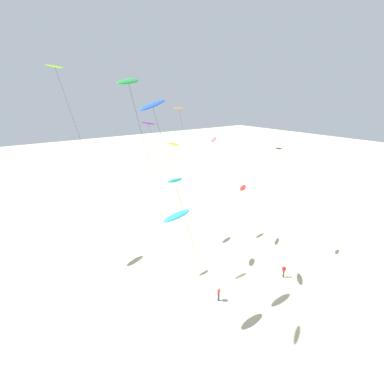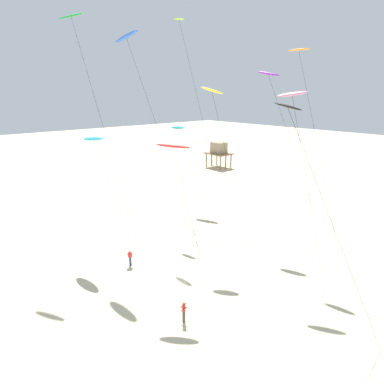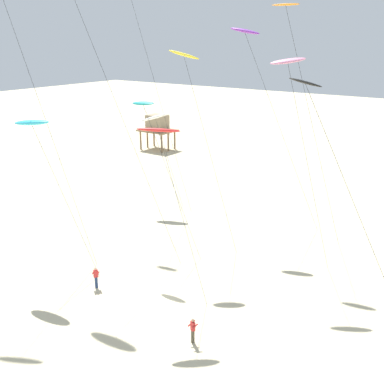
{
  "view_description": "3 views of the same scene",
  "coord_description": "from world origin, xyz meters",
  "px_view_note": "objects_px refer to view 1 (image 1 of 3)",
  "views": [
    {
      "loc": [
        -25.99,
        -24.36,
        23.15
      ],
      "look_at": [
        -3.66,
        5.4,
        11.17
      ],
      "focal_mm": 30.13,
      "sensor_mm": 36.0,
      "label": 1
    },
    {
      "loc": [
        21.23,
        -15.93,
        16.33
      ],
      "look_at": [
        -4.51,
        6.66,
        6.09
      ],
      "focal_mm": 31.15,
      "sensor_mm": 36.0,
      "label": 2
    },
    {
      "loc": [
        20.05,
        -23.59,
        18.02
      ],
      "look_at": [
        -0.91,
        5.73,
        6.46
      ],
      "focal_mm": 45.78,
      "sensor_mm": 36.0,
      "label": 3
    }
  ],
  "objects_px": {
    "kite_purple": "(148,125)",
    "kite_orange": "(180,112)",
    "kite_cyan": "(177,216)",
    "kite_flyer_nearest": "(219,294)",
    "kite_blue": "(153,107)",
    "kite_lime": "(58,77)",
    "kite_white": "(83,196)",
    "kite_black": "(279,151)",
    "kite_flyer_middle": "(284,271)",
    "kite_green": "(129,86)",
    "kite_teal": "(175,182)",
    "kite_yellow": "(174,146)",
    "kite_red": "(243,189)",
    "kite_pink": "(213,140)"
  },
  "relations": [
    {
      "from": "kite_flyer_nearest",
      "to": "kite_blue",
      "type": "bearing_deg",
      "value": 142.26
    },
    {
      "from": "kite_black",
      "to": "kite_orange",
      "type": "distance_m",
      "value": 15.38
    },
    {
      "from": "kite_cyan",
      "to": "kite_blue",
      "type": "xyz_separation_m",
      "value": [
        0.32,
        4.27,
        9.67
      ]
    },
    {
      "from": "kite_pink",
      "to": "kite_cyan",
      "type": "distance_m",
      "value": 19.43
    },
    {
      "from": "kite_purple",
      "to": "kite_lime",
      "type": "bearing_deg",
      "value": -168.28
    },
    {
      "from": "kite_cyan",
      "to": "kite_teal",
      "type": "height_order",
      "value": "kite_teal"
    },
    {
      "from": "kite_purple",
      "to": "kite_teal",
      "type": "relative_size",
      "value": 1.43
    },
    {
      "from": "kite_pink",
      "to": "kite_purple",
      "type": "bearing_deg",
      "value": 139.69
    },
    {
      "from": "kite_white",
      "to": "kite_teal",
      "type": "xyz_separation_m",
      "value": [
        7.58,
        -10.46,
        3.03
      ]
    },
    {
      "from": "kite_blue",
      "to": "kite_orange",
      "type": "bearing_deg",
      "value": 46.76
    },
    {
      "from": "kite_cyan",
      "to": "kite_orange",
      "type": "bearing_deg",
      "value": 54.22
    },
    {
      "from": "kite_green",
      "to": "kite_cyan",
      "type": "xyz_separation_m",
      "value": [
        3.82,
        -0.56,
        -11.45
      ]
    },
    {
      "from": "kite_lime",
      "to": "kite_teal",
      "type": "relative_size",
      "value": 1.96
    },
    {
      "from": "kite_pink",
      "to": "kite_red",
      "type": "bearing_deg",
      "value": -111.85
    },
    {
      "from": "kite_purple",
      "to": "kite_orange",
      "type": "xyz_separation_m",
      "value": [
        4.57,
        -1.31,
        1.64
      ]
    },
    {
      "from": "kite_blue",
      "to": "kite_lime",
      "type": "height_order",
      "value": "kite_lime"
    },
    {
      "from": "kite_red",
      "to": "kite_flyer_nearest",
      "type": "height_order",
      "value": "kite_red"
    },
    {
      "from": "kite_blue",
      "to": "kite_lime",
      "type": "relative_size",
      "value": 0.87
    },
    {
      "from": "kite_teal",
      "to": "kite_white",
      "type": "bearing_deg",
      "value": 125.94
    },
    {
      "from": "kite_yellow",
      "to": "kite_pink",
      "type": "bearing_deg",
      "value": 13.23
    },
    {
      "from": "kite_red",
      "to": "kite_lime",
      "type": "height_order",
      "value": "kite_lime"
    },
    {
      "from": "kite_yellow",
      "to": "kite_lime",
      "type": "bearing_deg",
      "value": 154.75
    },
    {
      "from": "kite_pink",
      "to": "kite_orange",
      "type": "relative_size",
      "value": 0.81
    },
    {
      "from": "kite_flyer_nearest",
      "to": "kite_pink",
      "type": "bearing_deg",
      "value": 52.99
    },
    {
      "from": "kite_cyan",
      "to": "kite_flyer_nearest",
      "type": "xyz_separation_m",
      "value": [
        5.65,
        0.14,
        -10.97
      ]
    },
    {
      "from": "kite_purple",
      "to": "kite_cyan",
      "type": "distance_m",
      "value": 20.61
    },
    {
      "from": "kite_white",
      "to": "kite_blue",
      "type": "distance_m",
      "value": 18.15
    },
    {
      "from": "kite_yellow",
      "to": "kite_green",
      "type": "relative_size",
      "value": 0.71
    },
    {
      "from": "kite_blue",
      "to": "kite_orange",
      "type": "xyz_separation_m",
      "value": [
        11.78,
        12.52,
        -1.65
      ]
    },
    {
      "from": "kite_white",
      "to": "kite_pink",
      "type": "height_order",
      "value": "kite_pink"
    },
    {
      "from": "kite_white",
      "to": "kite_flyer_middle",
      "type": "xyz_separation_m",
      "value": [
        18.39,
        -18.91,
        -8.8
      ]
    },
    {
      "from": "kite_orange",
      "to": "kite_purple",
      "type": "bearing_deg",
      "value": 163.98
    },
    {
      "from": "kite_red",
      "to": "kite_orange",
      "type": "relative_size",
      "value": 0.61
    },
    {
      "from": "kite_blue",
      "to": "kite_teal",
      "type": "xyz_separation_m",
      "value": [
        4.38,
        2.93,
        -8.8
      ]
    },
    {
      "from": "kite_red",
      "to": "kite_white",
      "type": "height_order",
      "value": "kite_red"
    },
    {
      "from": "kite_yellow",
      "to": "kite_green",
      "type": "bearing_deg",
      "value": -137.21
    },
    {
      "from": "kite_purple",
      "to": "kite_flyer_middle",
      "type": "relative_size",
      "value": 11.26
    },
    {
      "from": "kite_red",
      "to": "kite_yellow",
      "type": "xyz_separation_m",
      "value": [
        -4.01,
        8.27,
        4.28
      ]
    },
    {
      "from": "kite_black",
      "to": "kite_blue",
      "type": "bearing_deg",
      "value": 179.92
    },
    {
      "from": "kite_yellow",
      "to": "kite_orange",
      "type": "height_order",
      "value": "kite_orange"
    },
    {
      "from": "kite_white",
      "to": "kite_blue",
      "type": "bearing_deg",
      "value": -76.54
    },
    {
      "from": "kite_blue",
      "to": "kite_flyer_nearest",
      "type": "distance_m",
      "value": 21.7
    },
    {
      "from": "kite_purple",
      "to": "kite_flyer_middle",
      "type": "distance_m",
      "value": 27.19
    },
    {
      "from": "kite_black",
      "to": "kite_yellow",
      "type": "bearing_deg",
      "value": 155.57
    },
    {
      "from": "kite_lime",
      "to": "kite_white",
      "type": "bearing_deg",
      "value": 47.06
    },
    {
      "from": "kite_teal",
      "to": "kite_lime",
      "type": "bearing_deg",
      "value": 138.86
    },
    {
      "from": "kite_white",
      "to": "kite_green",
      "type": "relative_size",
      "value": 0.43
    },
    {
      "from": "kite_black",
      "to": "kite_flyer_middle",
      "type": "xyz_separation_m",
      "value": [
        -4.08,
        -5.49,
        -14.17
      ]
    },
    {
      "from": "kite_pink",
      "to": "kite_lime",
      "type": "distance_m",
      "value": 21.46
    },
    {
      "from": "kite_lime",
      "to": "kite_teal",
      "type": "height_order",
      "value": "kite_lime"
    }
  ]
}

